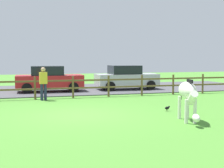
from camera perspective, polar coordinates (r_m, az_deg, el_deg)
ground_plane at (r=11.79m, az=-6.08°, el=-5.56°), size 60.00×60.00×0.00m
parking_asphalt at (r=20.92m, az=-10.69°, el=-1.04°), size 28.00×7.40×0.05m
paddock_fence at (r=16.57m, az=-10.35°, el=-0.34°), size 21.45×0.11×1.14m
zebra at (r=10.70m, az=13.53°, el=-1.71°), size 0.75×1.91×1.41m
crow_on_grass at (r=12.74m, az=9.93°, el=-4.26°), size 0.21×0.10×0.20m
parked_car_red at (r=19.67m, az=-11.29°, el=0.98°), size 4.04×1.97×1.56m
parked_car_silver at (r=20.67m, az=2.56°, el=1.25°), size 4.01×1.90×1.56m
visitor_near_fence at (r=15.97m, az=-12.27°, el=0.34°), size 0.39×0.27×1.64m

